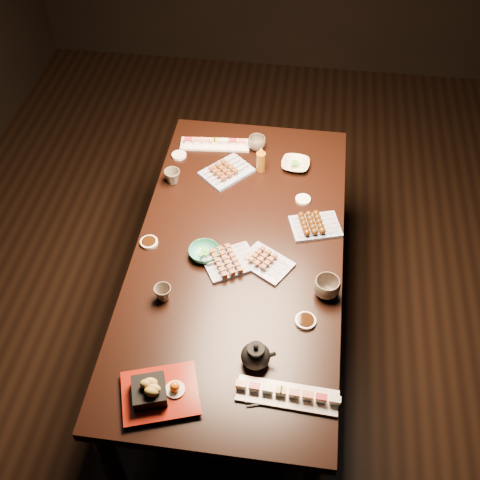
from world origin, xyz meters
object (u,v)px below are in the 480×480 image
object	(u,v)px
tempura_tray	(159,389)
yakitori_plate_center	(230,259)
teacup_far_right	(257,143)
dining_table	(239,303)
edamame_bowl_cream	(295,165)
edamame_bowl_green	(204,253)
teapot	(256,354)
yakitori_plate_right	(266,260)
sushi_platter_near	(288,394)
yakitori_plate_left	(227,169)
condiment_bottle	(261,159)
teacup_near_left	(163,293)
teacup_far_left	(172,177)
teacup_mid_right	(327,287)
sushi_platter_far	(215,142)

from	to	relation	value
tempura_tray	yakitori_plate_center	bearing A→B (deg)	58.03
teacup_far_right	dining_table	bearing A→B (deg)	-89.79
edamame_bowl_cream	edamame_bowl_green	bearing A→B (deg)	-118.69
teapot	yakitori_plate_right	bearing A→B (deg)	84.29
sushi_platter_near	yakitori_plate_right	bearing A→B (deg)	105.59
yakitori_plate_left	condiment_bottle	size ratio (longest dim) A/B	1.67
dining_table	teacup_near_left	distance (m)	0.57
teacup_far_left	dining_table	bearing A→B (deg)	-46.80
sushi_platter_near	teapot	bearing A→B (deg)	138.36
sushi_platter_near	teacup_far_right	bearing A→B (deg)	103.72
yakitori_plate_center	teacup_far_right	world-z (taller)	teacup_far_right
edamame_bowl_green	teacup_mid_right	distance (m)	0.55
edamame_bowl_cream	condiment_bottle	world-z (taller)	condiment_bottle
yakitori_plate_center	yakitori_plate_right	size ratio (longest dim) A/B	1.05
dining_table	yakitori_plate_left	size ratio (longest dim) A/B	7.72
dining_table	edamame_bowl_green	xyz separation A→B (m)	(-0.14, -0.04, 0.40)
sushi_platter_near	teacup_near_left	size ratio (longest dim) A/B	5.16
dining_table	teacup_near_left	bearing A→B (deg)	-133.83
teacup_near_left	teacup_far_right	size ratio (longest dim) A/B	0.79
dining_table	condiment_bottle	xyz separation A→B (m)	(0.03, 0.55, 0.44)
sushi_platter_near	teacup_mid_right	bearing A→B (deg)	78.69
teacup_far_left	teacup_far_right	bearing A→B (deg)	39.45
yakitori_plate_right	condiment_bottle	world-z (taller)	condiment_bottle
tempura_tray	teacup_mid_right	xyz separation A→B (m)	(0.57, 0.54, -0.01)
yakitori_plate_center	teacup_near_left	size ratio (longest dim) A/B	3.07
yakitori_plate_center	condiment_bottle	size ratio (longest dim) A/B	1.56
sushi_platter_near	teacup_mid_right	distance (m)	0.49
edamame_bowl_green	teacup_mid_right	bearing A→B (deg)	-14.37
sushi_platter_near	yakitori_plate_center	bearing A→B (deg)	118.96
teacup_far_left	yakitori_plate_center	bearing A→B (deg)	-53.40
condiment_bottle	teacup_far_left	bearing A→B (deg)	-160.14
teacup_far_right	condiment_bottle	size ratio (longest dim) A/B	0.64
edamame_bowl_cream	sushi_platter_near	bearing A→B (deg)	-87.12
yakitori_plate_center	yakitori_plate_left	distance (m)	0.58
teacup_mid_right	teacup_far_left	bearing A→B (deg)	142.69
tempura_tray	teacup_near_left	world-z (taller)	tempura_tray
edamame_bowl_green	condiment_bottle	xyz separation A→B (m)	(0.18, 0.59, 0.05)
yakitori_plate_right	teacup_far_right	size ratio (longest dim) A/B	2.30
teacup_far_left	teapot	size ratio (longest dim) A/B	0.58
yakitori_plate_right	sushi_platter_far	bearing A→B (deg)	145.58
edamame_bowl_green	teacup_far_left	bearing A→B (deg)	117.65
yakitori_plate_center	yakitori_plate_left	world-z (taller)	yakitori_plate_left
dining_table	teacup_mid_right	distance (m)	0.60
dining_table	condiment_bottle	world-z (taller)	condiment_bottle
sushi_platter_far	edamame_bowl_green	bearing A→B (deg)	90.87
yakitori_plate_center	teacup_far_left	xyz separation A→B (m)	(-0.35, 0.47, 0.01)
edamame_bowl_cream	teacup_far_right	bearing A→B (deg)	150.20
teacup_near_left	yakitori_plate_center	bearing A→B (deg)	41.89
tempura_tray	teapot	xyz separation A→B (m)	(0.32, 0.18, 0.01)
yakitori_plate_right	dining_table	bearing A→B (deg)	-172.66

